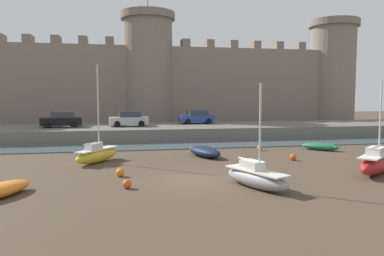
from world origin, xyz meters
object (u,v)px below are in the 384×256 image
Objects in this scene: rowboat_midflat_centre at (320,146)px; rowboat_midflat_right at (205,151)px; mooring_buoy_near_shore at (120,172)px; car_quay_centre_east at (197,117)px; mooring_buoy_near_channel at (293,157)px; car_quay_west at (62,120)px; mooring_buoy_off_centre at (127,184)px; car_quay_centre_west at (129,119)px; sailboat_near_channel_right at (377,162)px; sailboat_near_channel_left at (256,177)px; sailboat_foreground_left at (97,154)px; rowboat_midflat_left at (1,190)px; mooring_buoy_mid_mud at (259,148)px.

rowboat_midflat_centre is 0.75× the size of rowboat_midflat_right.
car_quay_centre_east reaches higher than mooring_buoy_near_shore.
car_quay_west is (-18.18, 16.08, 1.92)m from mooring_buoy_near_channel.
car_quay_centre_west reaches higher than mooring_buoy_off_centre.
rowboat_midflat_right is (-8.83, 7.95, -0.27)m from sailboat_near_channel_right.
rowboat_midflat_centre is at bearing 48.48° from sailboat_near_channel_left.
mooring_buoy_off_centre is at bearing -76.38° from sailboat_foreground_left.
car_quay_centre_west is at bearing 125.00° from mooring_buoy_near_channel.
rowboat_midflat_right is at bearing 7.41° from sailboat_foreground_left.
rowboat_midflat_right is 18.13m from car_quay_west.
sailboat_foreground_left is at bearing 107.55° from mooring_buoy_near_shore.
rowboat_midflat_left is 22.64m from car_quay_west.
sailboat_near_channel_left reaches higher than mooring_buoy_mid_mud.
sailboat_near_channel_left is 7.84m from mooring_buoy_near_shore.
mooring_buoy_near_shore is (-11.66, -8.19, 0.02)m from mooring_buoy_mid_mud.
mooring_buoy_mid_mud is (13.23, 3.23, -0.38)m from sailboat_foreground_left.
car_quay_centre_west is at bearing 79.64° from sailboat_foreground_left.
sailboat_foreground_left is 1.61× the size of car_quay_west.
rowboat_midflat_right is 8.44× the size of mooring_buoy_near_shore.
sailboat_foreground_left reaches higher than sailboat_near_channel_left.
rowboat_midflat_centre reaches higher than mooring_buoy_near_channel.
rowboat_midflat_left is 23.50m from car_quay_centre_west.
sailboat_near_channel_left is 11.71× the size of mooring_buoy_mid_mud.
sailboat_near_channel_right is 14.91m from mooring_buoy_off_centre.
mooring_buoy_near_channel is 24.35m from car_quay_west.
car_quay_west is at bearing 107.11° from mooring_buoy_near_shore.
sailboat_near_channel_right is 1.32× the size of car_quay_centre_west.
rowboat_midflat_centre is 6.77× the size of mooring_buoy_off_centre.
sailboat_foreground_left is 19.73m from car_quay_centre_east.
rowboat_midflat_right reaches higher than mooring_buoy_off_centre.
sailboat_foreground_left reaches higher than rowboat_midflat_left.
rowboat_midflat_left is 24.81m from rowboat_midflat_centre.
rowboat_midflat_centre is 6.95× the size of mooring_buoy_mid_mud.
sailboat_foreground_left is at bearing 157.60° from sailboat_near_channel_right.
mooring_buoy_near_shore is (5.43, 3.35, -0.09)m from rowboat_midflat_left.
sailboat_foreground_left is at bearing -172.21° from rowboat_midflat_centre.
car_quay_centre_east reaches higher than rowboat_midflat_centre.
mooring_buoy_near_channel is (5.88, -2.86, -0.18)m from rowboat_midflat_right.
rowboat_midflat_left is 0.68× the size of sailboat_near_channel_left.
mooring_buoy_near_shore is (-6.38, -6.00, -0.17)m from rowboat_midflat_right.
car_quay_west and car_quay_centre_east have the same top height.
sailboat_foreground_left reaches higher than mooring_buoy_near_shore.
sailboat_foreground_left is 1.29× the size of sailboat_near_channel_left.
car_quay_centre_east reaches higher than mooring_buoy_mid_mud.
rowboat_midflat_left is 20.62m from mooring_buoy_mid_mud.
mooring_buoy_near_shore is (-15.21, 1.95, -0.44)m from sailboat_near_channel_right.
car_quay_west is 1.00× the size of car_quay_centre_west.
sailboat_near_channel_left reaches higher than mooring_buoy_near_shore.
mooring_buoy_near_channel is (5.51, 7.10, -0.32)m from sailboat_near_channel_left.
rowboat_midflat_right is at bearing 43.23° from mooring_buoy_near_shore.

